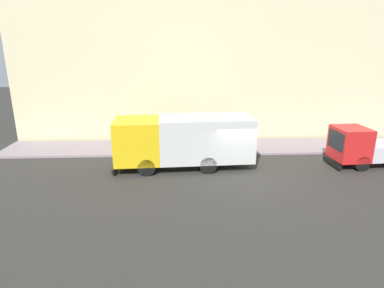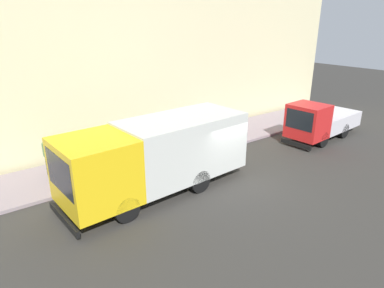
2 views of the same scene
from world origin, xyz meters
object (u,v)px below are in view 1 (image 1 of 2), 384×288
(pedestrian_standing, at_px, (173,136))
(street_sign_post, at_px, (196,132))
(pedestrian_walking, at_px, (137,132))
(pedestrian_third, at_px, (145,133))
(large_utility_truck, at_px, (184,139))
(small_flatbed_truck, at_px, (371,147))

(pedestrian_standing, relative_size, street_sign_post, 0.79)
(pedestrian_walking, xyz_separation_m, pedestrian_standing, (-1.39, -2.53, 0.05))
(pedestrian_walking, relative_size, pedestrian_third, 0.98)
(street_sign_post, bearing_deg, pedestrian_third, 63.61)
(pedestrian_third, bearing_deg, large_utility_truck, 169.99)
(large_utility_truck, height_order, small_flatbed_truck, large_utility_truck)
(pedestrian_standing, relative_size, pedestrian_third, 1.03)
(large_utility_truck, bearing_deg, small_flatbed_truck, -94.11)
(pedestrian_third, bearing_deg, small_flatbed_truck, -151.08)
(pedestrian_walking, bearing_deg, pedestrian_third, 110.70)
(large_utility_truck, relative_size, street_sign_post, 3.47)
(small_flatbed_truck, xyz_separation_m, pedestrian_third, (3.95, 13.44, -0.02))
(small_flatbed_truck, xyz_separation_m, pedestrian_walking, (4.18, 14.01, -0.03))
(small_flatbed_truck, xyz_separation_m, street_sign_post, (2.26, 10.03, 0.43))
(pedestrian_walking, bearing_deg, street_sign_post, 106.81)
(large_utility_truck, height_order, street_sign_post, large_utility_truck)
(pedestrian_walking, xyz_separation_m, street_sign_post, (-1.92, -3.98, 0.46))
(small_flatbed_truck, height_order, pedestrian_standing, small_flatbed_truck)
(pedestrian_third, bearing_deg, pedestrian_standing, -165.32)
(small_flatbed_truck, relative_size, pedestrian_third, 3.28)
(pedestrian_walking, height_order, pedestrian_standing, pedestrian_standing)
(large_utility_truck, distance_m, pedestrian_standing, 2.75)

